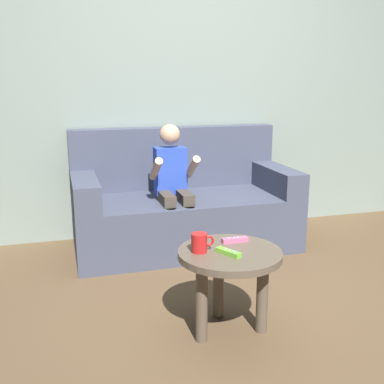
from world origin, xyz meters
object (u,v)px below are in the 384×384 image
Objects in this scene: person_seated_on_couch at (173,182)px; game_remote_lime_near_edge at (228,252)px; couch at (183,207)px; game_remote_pink_center at (235,240)px; coffee_mug at (200,243)px; coffee_table at (229,267)px.

game_remote_lime_near_edge is (-0.02, -1.21, -0.09)m from person_seated_on_couch.
person_seated_on_couch is (-0.12, -0.19, 0.24)m from couch.
game_remote_pink_center is (0.07, -1.05, -0.09)m from person_seated_on_couch.
coffee_table is at bearing -8.80° from coffee_mug.
coffee_mug is (-0.22, -0.08, 0.04)m from game_remote_pink_center.
game_remote_lime_near_edge reaches higher than coffee_table.
game_remote_pink_center is 0.24m from coffee_mug.
coffee_table is 3.75× the size of game_remote_pink_center.
person_seated_on_couch is at bearing -123.38° from couch.
person_seated_on_couch reaches higher than game_remote_lime_near_edge.
person_seated_on_couch is 1.17m from coffee_table.
person_seated_on_couch is at bearing 90.14° from coffee_table.
couch reaches higher than coffee_mug.
coffee_table is (-0.12, -1.34, 0.05)m from couch.
coffee_mug is (-0.12, 0.08, 0.04)m from game_remote_lime_near_edge.
couch is at bearing 84.91° from coffee_table.
game_remote_pink_center is at bearing 20.64° from coffee_mug.
couch is 11.99× the size of game_remote_pink_center.
coffee_mug reaches higher than game_remote_pink_center.
game_remote_lime_near_edge is (-0.03, -0.06, 0.10)m from coffee_table.
coffee_table is at bearing -123.38° from game_remote_pink_center.
game_remote_pink_center is at bearing 58.99° from game_remote_lime_near_edge.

